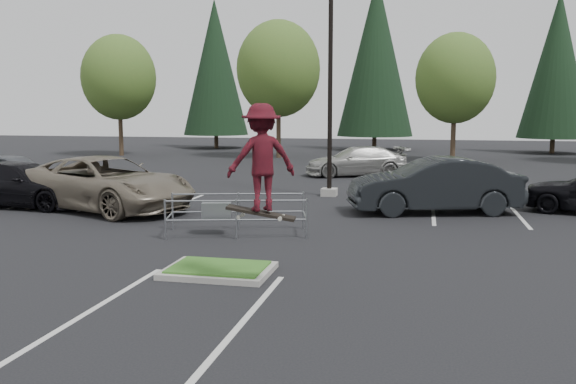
% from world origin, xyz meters
% --- Properties ---
extents(ground, '(120.00, 120.00, 0.00)m').
position_xyz_m(ground, '(0.00, 0.00, 0.00)').
color(ground, black).
rests_on(ground, ground).
extents(grass_median, '(2.20, 1.60, 0.16)m').
position_xyz_m(grass_median, '(0.00, 0.00, 0.08)').
color(grass_median, gray).
rests_on(grass_median, ground).
extents(stall_lines, '(22.62, 17.60, 0.01)m').
position_xyz_m(stall_lines, '(-1.35, 6.02, 0.00)').
color(stall_lines, silver).
rests_on(stall_lines, ground).
extents(light_pole, '(0.70, 0.60, 10.12)m').
position_xyz_m(light_pole, '(0.50, 12.00, 4.56)').
color(light_pole, gray).
rests_on(light_pole, ground).
extents(decid_a, '(5.44, 5.44, 8.91)m').
position_xyz_m(decid_a, '(-18.01, 30.03, 5.58)').
color(decid_a, '#38281C').
rests_on(decid_a, ground).
extents(decid_b, '(5.89, 5.89, 9.64)m').
position_xyz_m(decid_b, '(-6.01, 30.53, 6.04)').
color(decid_b, '#38281C').
rests_on(decid_b, ground).
extents(decid_c, '(5.12, 5.12, 8.38)m').
position_xyz_m(decid_c, '(5.99, 29.83, 5.25)').
color(decid_c, '#38281C').
rests_on(decid_c, ground).
extents(conif_a, '(5.72, 5.72, 13.00)m').
position_xyz_m(conif_a, '(-14.00, 40.00, 7.10)').
color(conif_a, '#38281C').
rests_on(conif_a, ground).
extents(conif_b, '(6.38, 6.38, 14.50)m').
position_xyz_m(conif_b, '(0.00, 40.50, 7.85)').
color(conif_b, '#38281C').
rests_on(conif_b, ground).
extents(conif_c, '(5.50, 5.50, 12.50)m').
position_xyz_m(conif_c, '(14.00, 39.50, 6.85)').
color(conif_c, '#38281C').
rests_on(conif_c, ground).
extents(cart_corral, '(4.00, 2.28, 1.07)m').
position_xyz_m(cart_corral, '(-1.25, 3.89, 0.67)').
color(cart_corral, gray).
rests_on(cart_corral, ground).
extents(skateboarder, '(1.47, 1.26, 2.16)m').
position_xyz_m(skateboarder, '(1.20, -1.00, 2.53)').
color(skateboarder, black).
rests_on(skateboarder, ground).
extents(car_l_tan, '(7.24, 5.11, 1.83)m').
position_xyz_m(car_l_tan, '(-6.50, 7.00, 0.92)').
color(car_l_tan, '#776C5B').
rests_on(car_l_tan, ground).
extents(car_l_black, '(5.50, 2.45, 1.57)m').
position_xyz_m(car_l_black, '(-9.74, 7.00, 0.78)').
color(car_l_black, black).
rests_on(car_l_black, ground).
extents(car_l_grey, '(4.62, 2.38, 1.50)m').
position_xyz_m(car_l_grey, '(-13.50, 11.50, 0.75)').
color(car_l_grey, '#575A60').
rests_on(car_l_grey, ground).
extents(car_r_charc, '(5.89, 3.39, 1.84)m').
position_xyz_m(car_r_charc, '(4.50, 8.79, 0.92)').
color(car_r_charc, black).
rests_on(car_r_charc, ground).
extents(car_far_silver, '(5.68, 3.90, 1.53)m').
position_xyz_m(car_far_silver, '(0.84, 19.66, 0.76)').
color(car_far_silver, '#ACABA6').
rests_on(car_far_silver, ground).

